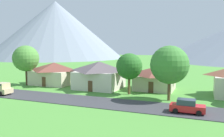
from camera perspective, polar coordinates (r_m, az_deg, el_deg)
road_strip at (r=33.01m, az=6.19°, el=-9.05°), size 160.00×6.34×0.08m
mountain_far_west_ridge at (r=163.67m, az=-13.53°, el=9.15°), size 89.71×89.71×37.73m
house_leftmost at (r=45.98m, az=-3.12°, el=-1.44°), size 8.98×8.32×5.28m
house_left_center at (r=45.05m, az=10.33°, el=-2.29°), size 7.61×6.91×4.34m
house_right_center at (r=52.46m, az=-13.82°, el=-1.05°), size 9.11×7.84×4.70m
tree_near_left at (r=52.52m, az=-20.18°, el=2.31°), size 5.45×5.45×8.40m
tree_center at (r=36.50m, az=13.79°, el=0.87°), size 5.84×5.84×8.39m
tree_right_of_center at (r=40.14m, az=4.19°, el=0.50°), size 4.49×4.49×7.08m
parked_car_red_mid_west at (r=30.85m, az=17.79°, el=-8.75°), size 4.21×2.10×1.68m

